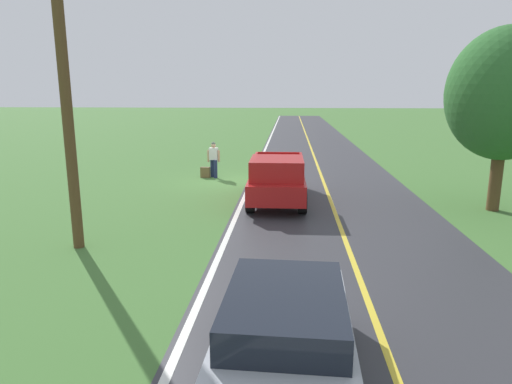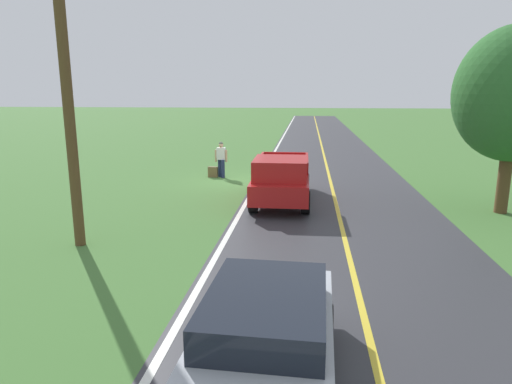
# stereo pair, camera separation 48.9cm
# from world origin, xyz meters

# --- Properties ---
(ground_plane) EXTENTS (200.00, 200.00, 0.00)m
(ground_plane) POSITION_xyz_m (0.00, 0.00, 0.00)
(ground_plane) COLOR #427033
(road_surface) EXTENTS (7.10, 120.00, 0.00)m
(road_surface) POSITION_xyz_m (-4.47, 0.00, 0.00)
(road_surface) COLOR #333338
(road_surface) RESTS_ON ground
(lane_edge_line) EXTENTS (0.16, 117.60, 0.00)m
(lane_edge_line) POSITION_xyz_m (-1.09, 0.00, 0.01)
(lane_edge_line) COLOR silver
(lane_edge_line) RESTS_ON ground
(lane_centre_line) EXTENTS (0.14, 117.60, 0.00)m
(lane_centre_line) POSITION_xyz_m (-4.47, 0.00, 0.01)
(lane_centre_line) COLOR gold
(lane_centre_line) RESTS_ON ground
(hitchhiker_walking) EXTENTS (0.62, 0.53, 1.75)m
(hitchhiker_walking) POSITION_xyz_m (0.81, -0.91, 0.98)
(hitchhiker_walking) COLOR navy
(hitchhiker_walking) RESTS_ON ground
(suitcase_carried) EXTENTS (0.47, 0.23, 0.51)m
(suitcase_carried) POSITION_xyz_m (1.23, -0.86, 0.26)
(suitcase_carried) COLOR brown
(suitcase_carried) RESTS_ON ground
(pickup_truck_passing) EXTENTS (2.13, 5.42, 1.82)m
(pickup_truck_passing) POSITION_xyz_m (-2.42, 4.06, 0.97)
(pickup_truck_passing) COLOR #B21919
(pickup_truck_passing) RESTS_ON ground
(sedan_ahead_same_lane) EXTENTS (2.05, 4.46, 1.41)m
(sedan_ahead_same_lane) POSITION_xyz_m (-2.82, 14.98, 0.75)
(sedan_ahead_same_lane) COLOR #B2B7C1
(sedan_ahead_same_lane) RESTS_ON ground
(utility_pole_roadside) EXTENTS (0.28, 0.28, 8.31)m
(utility_pole_roadside) POSITION_xyz_m (2.78, 9.42, 4.16)
(utility_pole_roadside) COLOR brown
(utility_pole_roadside) RESTS_ON ground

